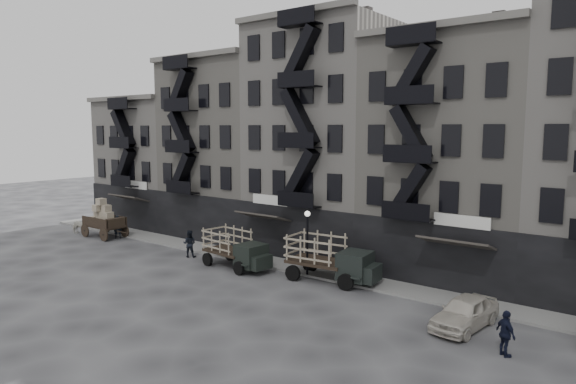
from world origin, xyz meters
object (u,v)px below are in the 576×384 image
Objects in this scene: stake_truck_west at (236,246)px; pedestrian_mid at (189,244)px; car_east at (465,312)px; horse at (79,226)px; wagon at (103,215)px; stake_truck_east at (330,255)px; pedestrian_west at (118,227)px; policeman at (506,334)px.

pedestrian_mid is (-4.77, 0.08, -0.51)m from stake_truck_west.
pedestrian_mid is at bearing -176.17° from car_east.
car_east is at bearing 2.16° from stake_truck_west.
car_east is (34.88, -0.55, 0.03)m from horse.
wagon is (2.86, 0.68, 1.19)m from horse.
stake_truck_west is at bearing -175.01° from stake_truck_east.
pedestrian_west is at bearing -176.35° from car_east.
policeman is at bearing -58.64° from pedestrian_west.
stake_truck_west is 16.01m from car_east.
pedestrian_mid reaches higher than car_east.
horse is 25.77m from stake_truck_east.
horse is at bearing 143.10° from pedestrian_west.
wagon reaches higher than pedestrian_mid.
pedestrian_west is (4.23, 1.16, 0.25)m from horse.
wagon reaches higher than stake_truck_east.
horse is 14.17m from pedestrian_mid.
pedestrian_west reaches higher than car_east.
pedestrian_mid reaches higher than horse.
stake_truck_west is 2.75× the size of policeman.
pedestrian_west is (-30.65, 1.70, 0.22)m from car_east.
stake_truck_west is 18.62m from policeman.
wagon reaches higher than stake_truck_west.
pedestrian_west is (1.37, 0.48, -0.94)m from wagon.
wagon is 2.00× the size of pedestrian_mid.
pedestrian_mid is (-11.54, -1.25, -0.66)m from stake_truck_east.
stake_truck_east is at bearing 2.83° from wagon.
stake_truck_east is at bearing 18.98° from policeman.
stake_truck_west is 2.74× the size of pedestrian_west.
pedestrian_west is (-21.46, -0.63, -0.67)m from stake_truck_east.
stake_truck_west is at bearing 30.22° from policeman.
wagon is 0.89× the size of car_east.
pedestrian_mid is (14.15, 0.54, 0.26)m from horse.
car_east is at bearing 146.76° from pedestrian_mid.
car_east is (9.19, -2.33, -0.89)m from stake_truck_east.
policeman is (23.12, -3.12, -0.01)m from pedestrian_mid.
policeman is (18.36, -3.05, -0.52)m from stake_truck_west.
wagon is 0.67× the size of stake_truck_east.
horse is at bearing -166.64° from wagon.
stake_truck_east is at bearing 172.58° from car_east.
wagon is at bearing -30.95° from pedestrian_mid.
horse is 34.88m from car_east.
policeman is (34.41, -3.26, -0.95)m from wagon.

